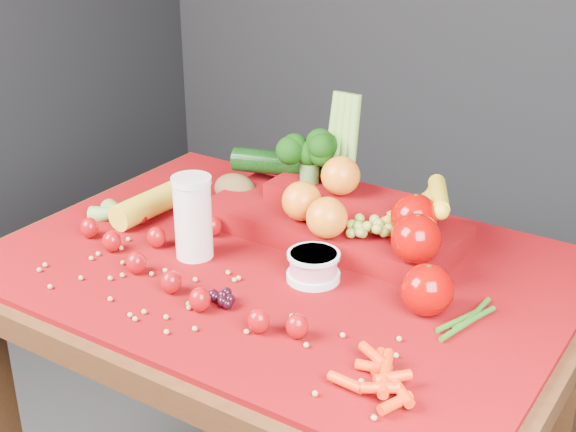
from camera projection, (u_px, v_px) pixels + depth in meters
The scene contains 12 objects.
table at pixel (282, 311), 1.55m from camera, with size 1.10×0.80×0.75m.
red_cloth at pixel (282, 265), 1.51m from camera, with size 1.05×0.75×0.01m, color #6E0403.
milk_glass at pixel (193, 214), 1.49m from camera, with size 0.07×0.07×0.16m.
yogurt_bowl at pixel (313, 265), 1.43m from camera, with size 0.10×0.10×0.05m.
strawberry_scatter at pixel (173, 259), 1.47m from camera, with size 0.58×0.28×0.05m.
dark_grape_cluster at pixel (219, 297), 1.36m from camera, with size 0.06×0.05×0.03m, color black, non-canonical shape.
soybean_scatter at pixel (217, 307), 1.35m from camera, with size 0.84×0.24×0.01m, color tan, non-canonical shape.
corn_ear at pixel (130, 210), 1.67m from camera, with size 0.19×0.24×0.06m.
potato at pixel (235, 189), 1.74m from camera, with size 0.10×0.07×0.07m, color brown.
baby_carrot_pile at pixel (378, 379), 1.15m from camera, with size 0.17×0.17×0.03m, color red, non-canonical shape.
green_bean_pile at pixel (465, 319), 1.31m from camera, with size 0.14×0.12×0.01m, color #265914, non-canonical shape.
produce_mound at pixel (347, 212), 1.56m from camera, with size 0.61×0.37×0.27m.
Camera 1 is at (0.73, -1.11, 1.47)m, focal length 50.00 mm.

